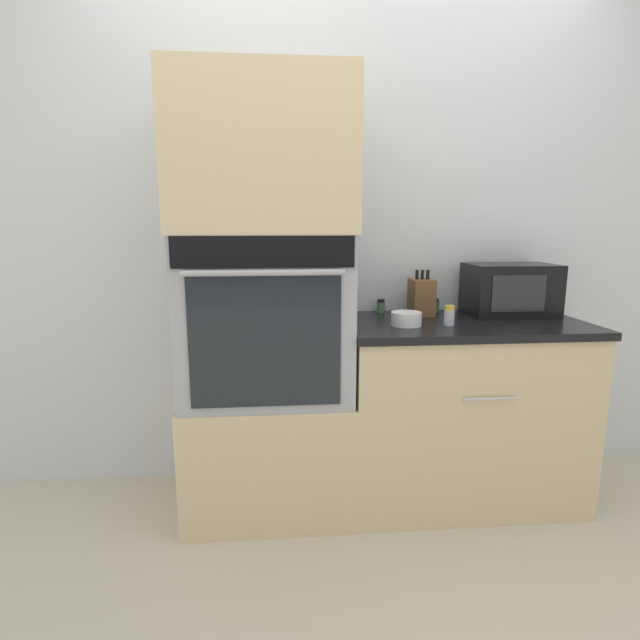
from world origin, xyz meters
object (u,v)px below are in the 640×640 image
bowl (406,319)px  knife_block (422,297)px  condiment_jar_mid (381,306)px  condiment_jar_near (449,316)px  condiment_jar_far (434,306)px  microwave (510,290)px  wall_oven (266,315)px

bowl → knife_block: bearing=60.6°
knife_block → condiment_jar_mid: 0.21m
condiment_jar_near → condiment_jar_far: bearing=83.5°
condiment_jar_far → condiment_jar_near: bearing=-96.5°
bowl → condiment_jar_near: (0.19, -0.01, 0.01)m
microwave → bowl: 0.61m
microwave → knife_block: 0.43m
bowl → condiment_jar_mid: size_ratio=1.97×
condiment_jar_mid → knife_block: bearing=-24.8°
bowl → condiment_jar_near: condiment_jar_near is taller
condiment_jar_mid → condiment_jar_near: bearing=-56.2°
knife_block → condiment_jar_far: bearing=38.4°
wall_oven → knife_block: (0.75, 0.17, 0.05)m
knife_block → condiment_jar_near: size_ratio=2.50×
knife_block → condiment_jar_near: bearing=-79.3°
condiment_jar_near → condiment_jar_far: condiment_jar_near is taller
knife_block → condiment_jar_far: (0.09, 0.07, -0.06)m
knife_block → condiment_jar_near: 0.27m
condiment_jar_near → bowl: bearing=176.4°
wall_oven → condiment_jar_near: wall_oven is taller
wall_oven → condiment_jar_mid: 0.63m
knife_block → condiment_jar_near: (0.05, -0.26, -0.05)m
condiment_jar_far → microwave: bearing=-17.8°
microwave → knife_block: size_ratio=1.86×
knife_block → condiment_jar_near: knife_block is taller
knife_block → condiment_jar_mid: (-0.18, 0.08, -0.06)m
microwave → knife_block: (-0.43, 0.04, -0.04)m
condiment_jar_mid → microwave: bearing=-11.5°
condiment_jar_near → condiment_jar_far: size_ratio=1.27×
condiment_jar_mid → condiment_jar_far: (0.27, -0.02, 0.00)m
wall_oven → condiment_jar_mid: size_ratio=10.55×
knife_block → condiment_jar_mid: knife_block is taller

